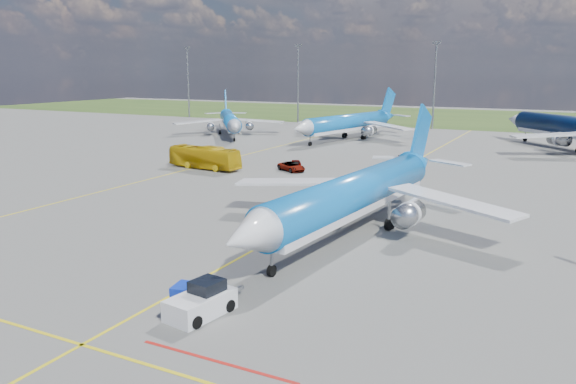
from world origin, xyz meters
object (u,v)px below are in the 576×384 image
at_px(main_airliner, 353,232).
at_px(service_car_b, 291,167).
at_px(service_car_a, 295,165).
at_px(pushback_tug, 202,301).
at_px(service_car_c, 390,184).
at_px(bg_jet_nw, 230,135).
at_px(uld_container, 185,295).
at_px(bg_jet_nnw, 347,140).
at_px(apron_bus, 204,157).
at_px(baggage_tug_c, 409,156).

height_order(main_airliner, service_car_b, main_airliner).
bearing_deg(service_car_b, service_car_a, 38.28).
bearing_deg(pushback_tug, main_airliner, 93.62).
bearing_deg(service_car_c, service_car_b, -160.41).
bearing_deg(bg_jet_nw, uld_container, -95.71).
xyz_separation_m(main_airliner, service_car_b, (-20.45, 27.16, 0.72)).
bearing_deg(main_airliner, bg_jet_nnw, 116.96).
height_order(bg_jet_nnw, service_car_c, bg_jet_nnw).
bearing_deg(service_car_c, service_car_a, -165.30).
relative_size(bg_jet_nw, apron_bus, 2.94).
distance_m(apron_bus, service_car_a, 14.50).
xyz_separation_m(service_car_a, baggage_tug_c, (13.17, 18.83, -0.19)).
bearing_deg(service_car_a, service_car_b, -103.37).
bearing_deg(bg_jet_nw, bg_jet_nnw, -27.66).
bearing_deg(service_car_b, bg_jet_nw, 73.43).
bearing_deg(bg_jet_nnw, service_car_b, -68.23).
distance_m(main_airliner, apron_bus, 40.95).
xyz_separation_m(bg_jet_nw, service_car_b, (35.15, -36.84, 0.72)).
bearing_deg(bg_jet_nnw, service_car_a, -68.19).
xyz_separation_m(apron_bus, service_car_c, (30.86, -1.18, -1.19)).
height_order(main_airliner, pushback_tug, main_airliner).
height_order(uld_container, service_car_a, service_car_a).
relative_size(bg_jet_nnw, main_airliner, 0.98).
distance_m(bg_jet_nnw, service_car_c, 52.75).
distance_m(bg_jet_nw, uld_container, 99.77).
distance_m(uld_container, service_car_c, 43.14).
relative_size(main_airliner, baggage_tug_c, 7.91).
distance_m(service_car_a, service_car_b, 1.81).
bearing_deg(baggage_tug_c, apron_bus, -124.91).
bearing_deg(uld_container, apron_bus, 113.08).
relative_size(main_airliner, service_car_a, 9.80).
bearing_deg(apron_bus, bg_jet_nw, 34.48).
bearing_deg(uld_container, bg_jet_nw, 110.23).
height_order(pushback_tug, uld_container, pushback_tug).
bearing_deg(bg_jet_nnw, apron_bus, -85.80).
relative_size(main_airliner, uld_container, 24.30).
relative_size(uld_container, baggage_tug_c, 0.33).
relative_size(bg_jet_nw, service_car_a, 8.72).
xyz_separation_m(pushback_tug, service_car_c, (-0.98, 43.88, -0.27)).
bearing_deg(main_airliner, service_car_b, 132.25).
height_order(bg_jet_nnw, baggage_tug_c, bg_jet_nnw).
height_order(bg_jet_nnw, uld_container, bg_jet_nnw).
distance_m(bg_jet_nw, pushback_tug, 101.42).
height_order(pushback_tug, apron_bus, apron_bus).
height_order(uld_container, apron_bus, apron_bus).
xyz_separation_m(pushback_tug, service_car_b, (-18.42, 49.28, -0.16)).
bearing_deg(service_car_c, baggage_tug_c, 136.70).
bearing_deg(pushback_tug, apron_bus, 134.12).
distance_m(bg_jet_nw, service_car_a, 49.46).
height_order(bg_jet_nw, service_car_b, bg_jet_nw).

